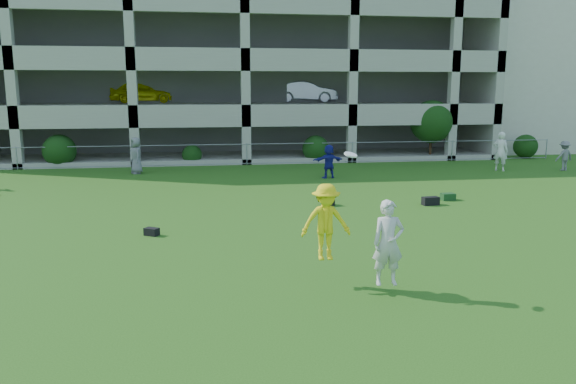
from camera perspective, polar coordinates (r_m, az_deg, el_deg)
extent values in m
plane|color=#235114|center=(12.76, 2.63, -8.62)|extent=(100.00, 100.00, 0.00)
cube|color=beige|center=(47.23, 24.30, 10.58)|extent=(16.00, 14.00, 10.00)
imported|color=slate|center=(28.82, -15.17, 3.59)|extent=(0.86, 1.03, 1.80)
imported|color=navy|center=(26.52, 4.16, 3.13)|extent=(1.52, 0.68, 1.58)
imported|color=white|center=(30.79, 20.79, 3.88)|extent=(0.86, 0.85, 2.00)
imported|color=slate|center=(32.21, 26.25, 3.33)|extent=(1.08, 0.74, 1.53)
cube|color=black|center=(16.67, -13.68, -3.94)|extent=(0.47, 0.43, 0.22)
cube|color=#123316|center=(22.12, 15.93, -0.46)|extent=(0.52, 0.38, 0.26)
cube|color=black|center=(20.38, 4.12, -0.93)|extent=(0.45, 0.45, 0.30)
cube|color=black|center=(21.02, 14.28, -0.88)|extent=(0.63, 0.36, 0.30)
imported|color=yellow|center=(11.86, 3.86, -3.06)|extent=(1.06, 0.62, 1.63)
imported|color=silver|center=(11.63, 10.14, -5.10)|extent=(0.66, 0.45, 1.76)
cylinder|color=white|center=(11.40, 6.38, 3.79)|extent=(0.28, 0.27, 0.14)
cube|color=#9E998C|center=(44.67, -5.72, 12.77)|extent=(30.00, 0.50, 12.00)
cube|color=#9E998C|center=(41.56, 16.10, 12.60)|extent=(0.50, 14.00, 12.00)
cube|color=#9E998C|center=(38.11, -5.03, 4.38)|extent=(30.00, 14.00, 0.30)
cube|color=#9E998C|center=(37.91, -5.10, 8.89)|extent=(30.00, 14.00, 0.30)
cube|color=#9E998C|center=(37.95, -5.18, 13.42)|extent=(30.00, 14.00, 0.30)
cube|color=#9E998C|center=(38.22, -5.25, 17.92)|extent=(30.00, 14.00, 0.30)
cube|color=#9E998C|center=(31.11, -4.28, 7.46)|extent=(30.00, 0.30, 0.90)
cube|color=#9E998C|center=(31.10, -4.35, 12.99)|extent=(30.00, 0.30, 0.90)
cube|color=#9E998C|center=(31.37, -4.43, 18.47)|extent=(30.00, 0.30, 0.90)
cube|color=#9E998C|center=(32.58, -26.49, 12.63)|extent=(0.50, 0.50, 12.00)
cube|color=#9E998C|center=(31.34, -15.70, 13.44)|extent=(0.50, 0.50, 12.00)
cube|color=#9E998C|center=(31.22, -4.38, 13.80)|extent=(0.50, 0.50, 12.00)
cube|color=#9E998C|center=(32.24, 6.63, 13.66)|extent=(0.50, 0.50, 12.00)
cube|color=#9E998C|center=(34.29, 16.61, 13.11)|extent=(0.50, 0.50, 12.00)
cube|color=#605E59|center=(39.94, -5.36, 13.06)|extent=(29.00, 9.00, 11.60)
imported|color=#F0EF0C|center=(36.00, -14.61, 9.81)|extent=(4.02, 1.97, 1.32)
imported|color=#B3B5BB|center=(36.43, 1.86, 10.14)|extent=(4.17, 1.96, 1.32)
cylinder|color=gray|center=(32.49, -25.85, 3.12)|extent=(0.06, 0.06, 1.20)
cylinder|color=gray|center=(31.24, -15.27, 3.54)|extent=(0.06, 0.06, 1.20)
cylinder|color=gray|center=(31.12, -4.21, 3.86)|extent=(0.06, 0.06, 1.20)
cylinder|color=gray|center=(32.14, 6.54, 4.03)|extent=(0.06, 0.06, 1.20)
cylinder|color=gray|center=(34.20, 16.32, 4.06)|extent=(0.06, 0.06, 1.20)
cylinder|color=gray|center=(37.13, 24.77, 4.00)|extent=(0.06, 0.06, 1.20)
cylinder|color=gray|center=(31.06, -4.22, 4.87)|extent=(36.00, 0.04, 0.04)
cylinder|color=gray|center=(31.19, -4.19, 2.91)|extent=(36.00, 0.04, 0.04)
sphere|color=#163D11|center=(32.50, -22.20, 3.89)|extent=(1.76, 1.76, 1.76)
sphere|color=#163D11|center=(31.64, -9.73, 3.75)|extent=(1.10, 1.10, 1.10)
sphere|color=#163D11|center=(32.25, 2.83, 4.41)|extent=(1.54, 1.54, 1.54)
cylinder|color=#382314|center=(34.49, 14.28, 4.84)|extent=(0.16, 0.16, 1.96)
sphere|color=#163D11|center=(34.39, 14.38, 6.93)|extent=(2.52, 2.52, 2.52)
sphere|color=#163D11|center=(37.08, 22.98, 4.30)|extent=(1.43, 1.43, 1.43)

